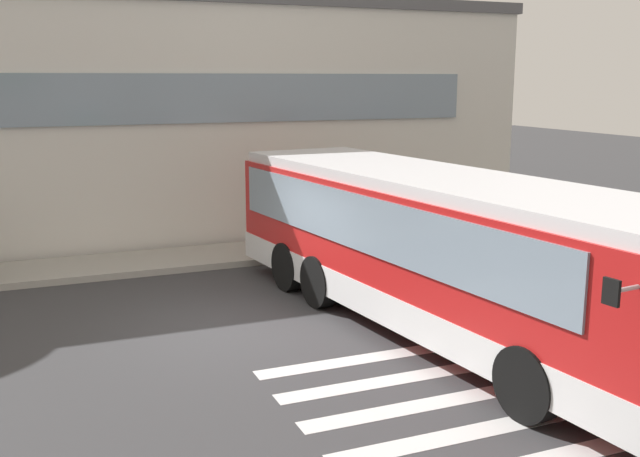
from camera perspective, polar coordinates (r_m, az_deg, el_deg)
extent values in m
cube|color=#353538|center=(13.28, -7.28, -7.43)|extent=(80.00, 90.00, 0.02)
cube|color=silver|center=(9.75, 13.03, -14.80)|extent=(4.40, 0.36, 0.01)
cube|color=silver|center=(10.42, 10.11, -12.89)|extent=(4.40, 0.36, 0.01)
cube|color=silver|center=(11.13, 7.58, -11.19)|extent=(4.40, 0.36, 0.01)
cube|color=silver|center=(11.85, 5.38, -9.68)|extent=(4.40, 0.36, 0.01)
cube|color=silver|center=(24.39, -15.00, 8.23)|extent=(20.86, 12.00, 6.09)
cube|color=#56565B|center=(24.44, -15.41, 15.73)|extent=(21.06, 12.20, 0.30)
cube|color=gray|center=(18.60, -9.49, 9.88)|extent=(14.86, 0.10, 1.20)
cube|color=#9E9B93|center=(17.76, -11.38, -2.41)|extent=(24.86, 2.00, 0.15)
cube|color=red|center=(12.79, 8.97, -1.53)|extent=(3.73, 10.68, 2.15)
cube|color=silver|center=(12.99, 8.86, -4.97)|extent=(3.78, 10.73, 0.55)
cube|color=silver|center=(12.58, 9.14, 3.69)|extent=(3.61, 10.47, 0.20)
cube|color=gray|center=(13.73, 12.54, 1.36)|extent=(1.10, 9.20, 0.95)
cube|color=gray|center=(12.19, 3.36, 0.36)|extent=(1.10, 9.20, 0.95)
cylinder|color=#B7B7BF|center=(8.14, 22.48, -4.37)|extent=(0.40, 0.10, 0.05)
cube|color=black|center=(7.99, 21.58, -4.59)|extent=(0.06, 0.20, 0.28)
cylinder|color=black|center=(9.87, 15.77, -11.45)|extent=(0.41, 1.03, 1.00)
cylinder|color=black|center=(15.26, 7.67, -2.93)|extent=(0.41, 1.03, 1.00)
cylinder|color=black|center=(14.02, -0.08, -4.12)|extent=(0.41, 1.03, 1.00)
cylinder|color=black|center=(16.29, 4.95, -1.94)|extent=(0.41, 1.03, 1.00)
cylinder|color=black|center=(15.14, -2.46, -2.96)|extent=(0.41, 1.03, 1.00)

